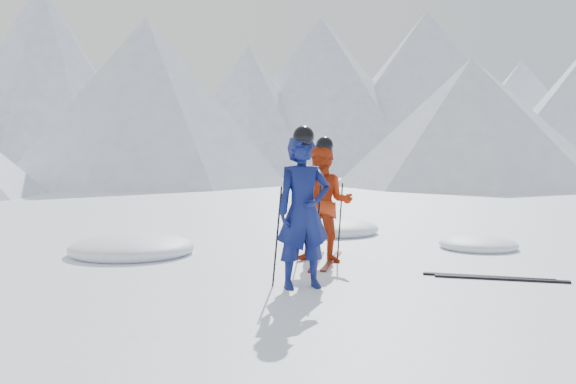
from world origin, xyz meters
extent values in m
plane|color=white|center=(0.00, 0.00, 0.00)|extent=(160.00, 160.00, 0.00)
cone|color=#B2BCD1|center=(-11.51, 40.48, 7.17)|extent=(23.96, 23.96, 14.35)
cone|color=#B2BCD1|center=(-5.08, 51.27, 5.96)|extent=(17.69, 17.69, 11.93)
cone|color=#B2BCD1|center=(4.51, 43.52, 5.42)|extent=(19.63, 19.63, 10.85)
cone|color=#B2BCD1|center=(11.74, 46.25, 7.07)|extent=(23.31, 23.31, 14.15)
cone|color=#B2BCD1|center=(21.49, 44.84, 7.44)|extent=(28.94, 28.94, 14.88)
cone|color=silver|center=(31.93, 45.34, 5.38)|extent=(24.45, 24.45, 10.76)
cone|color=#B2BCD1|center=(12.00, 20.00, 3.25)|extent=(14.00, 14.00, 6.50)
cone|color=#B2BCD1|center=(-4.00, 26.00, 4.50)|extent=(16.00, 16.00, 9.00)
imported|color=#0D1650|center=(-2.24, -0.96, 0.95)|extent=(0.73, 0.51, 1.90)
imported|color=#AC2E0D|center=(-1.48, 0.69, 0.91)|extent=(1.08, 0.98, 1.81)
cylinder|color=black|center=(-2.54, -0.81, 0.63)|extent=(0.13, 0.09, 1.26)
cylinder|color=black|center=(-1.99, -0.71, 0.63)|extent=(0.13, 0.07, 1.26)
cylinder|color=black|center=(-1.78, 0.94, 0.60)|extent=(0.12, 0.10, 1.20)
cylinder|color=black|center=(-1.18, 0.84, 0.60)|extent=(0.12, 0.09, 1.21)
cube|color=black|center=(-1.60, 0.69, 0.01)|extent=(0.70, 1.62, 0.03)
cube|color=black|center=(-1.36, 0.69, 0.01)|extent=(0.81, 1.57, 0.03)
cube|color=black|center=(0.32, -0.95, 0.01)|extent=(1.52, 0.92, 0.03)
cube|color=black|center=(0.42, -1.10, 0.01)|extent=(1.55, 0.87, 0.03)
ellipsoid|color=white|center=(-4.37, 2.14, 0.00)|extent=(2.06, 2.06, 0.45)
ellipsoid|color=white|center=(1.54, 1.37, 0.00)|extent=(1.35, 1.35, 0.30)
ellipsoid|color=white|center=(-0.37, 3.92, 0.00)|extent=(1.98, 1.98, 0.44)
camera|label=1|loc=(-4.13, -8.19, 1.67)|focal=38.00mm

